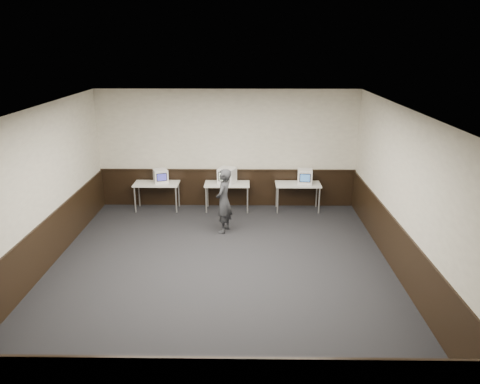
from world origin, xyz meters
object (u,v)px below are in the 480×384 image
(emac_left, at_px, (161,176))
(desk_center, at_px, (227,186))
(desk_right, at_px, (298,186))
(emac_center, at_px, (227,176))
(person, at_px, (224,201))
(emac_right, at_px, (305,177))
(desk_left, at_px, (157,185))

(emac_left, bearing_deg, desk_center, -20.61)
(desk_center, distance_m, emac_left, 1.80)
(desk_center, height_order, emac_left, emac_left)
(desk_right, height_order, emac_left, emac_left)
(emac_left, relative_size, emac_center, 0.87)
(person, bearing_deg, desk_right, 144.79)
(desk_right, bearing_deg, emac_right, 3.47)
(emac_left, relative_size, person, 0.31)
(emac_right, bearing_deg, desk_right, -170.81)
(desk_center, distance_m, emac_center, 0.28)
(desk_center, bearing_deg, desk_right, 0.00)
(emac_left, bearing_deg, emac_center, -20.09)
(emac_center, bearing_deg, emac_right, 19.13)
(desk_left, bearing_deg, desk_right, 0.00)
(desk_left, distance_m, person, 2.43)
(desk_center, relative_size, emac_left, 2.50)
(person, bearing_deg, emac_center, -164.52)
(emac_center, xyz_separation_m, person, (-0.02, -1.55, -0.18))
(desk_left, bearing_deg, emac_center, 0.50)
(desk_center, height_order, emac_center, emac_center)
(desk_left, xyz_separation_m, emac_right, (3.98, 0.01, 0.26))
(emac_center, bearing_deg, desk_center, -69.55)
(desk_center, bearing_deg, desk_left, 180.00)
(emac_left, distance_m, person, 2.38)
(emac_left, bearing_deg, desk_right, -19.87)
(desk_left, xyz_separation_m, desk_center, (1.90, 0.00, 0.00))
(desk_right, relative_size, emac_left, 2.50)
(desk_right, relative_size, emac_center, 2.17)
(desk_right, xyz_separation_m, emac_left, (-3.69, 0.04, 0.25))
(emac_left, xyz_separation_m, person, (1.77, -1.58, -0.15))
(emac_right, height_order, person, person)
(emac_center, xyz_separation_m, emac_right, (2.08, -0.01, -0.02))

